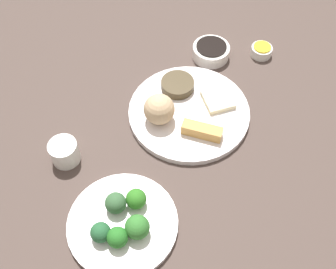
% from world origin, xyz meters
% --- Properties ---
extents(tabletop, '(2.20, 2.20, 0.02)m').
position_xyz_m(tabletop, '(0.00, 0.00, 0.01)').
color(tabletop, '#483A34').
rests_on(tabletop, ground).
extents(main_plate, '(0.29, 0.29, 0.02)m').
position_xyz_m(main_plate, '(0.04, 0.02, 0.03)').
color(main_plate, white).
rests_on(main_plate, tabletop).
extents(rice_scoop, '(0.07, 0.07, 0.07)m').
position_xyz_m(rice_scoop, '(-0.03, -0.02, 0.07)').
color(rice_scoop, tan).
rests_on(rice_scoop, main_plate).
extents(spring_roll, '(0.10, 0.04, 0.03)m').
position_xyz_m(spring_roll, '(0.07, -0.04, 0.05)').
color(spring_roll, '#CA9448').
rests_on(spring_roll, main_plate).
extents(crab_rangoon_wonton, '(0.09, 0.09, 0.01)m').
position_xyz_m(crab_rangoon_wonton, '(0.10, 0.06, 0.04)').
color(crab_rangoon_wonton, beige).
rests_on(crab_rangoon_wonton, main_plate).
extents(stir_fry_heap, '(0.08, 0.08, 0.02)m').
position_xyz_m(stir_fry_heap, '(0.00, 0.09, 0.05)').
color(stir_fry_heap, '#413620').
rests_on(stir_fry_heap, main_plate).
extents(broccoli_plate, '(0.22, 0.22, 0.01)m').
position_xyz_m(broccoli_plate, '(-0.06, -0.28, 0.03)').
color(broccoli_plate, white).
rests_on(broccoli_plate, tabletop).
extents(broccoli_floret_0, '(0.05, 0.05, 0.05)m').
position_xyz_m(broccoli_floret_0, '(-0.02, -0.30, 0.06)').
color(broccoli_floret_0, '#31732D').
rests_on(broccoli_floret_0, broccoli_plate).
extents(broccoli_floret_1, '(0.04, 0.04, 0.04)m').
position_xyz_m(broccoli_floret_1, '(-0.08, -0.25, 0.06)').
color(broccoli_floret_1, '#355D37').
rests_on(broccoli_floret_1, broccoli_plate).
extents(broccoli_floret_2, '(0.04, 0.04, 0.04)m').
position_xyz_m(broccoli_floret_2, '(-0.09, -0.32, 0.05)').
color(broccoli_floret_2, '#245932').
rests_on(broccoli_floret_2, broccoli_plate).
extents(broccoli_floret_3, '(0.04, 0.04, 0.04)m').
position_xyz_m(broccoli_floret_3, '(-0.04, -0.24, 0.06)').
color(broccoli_floret_3, '#2E7521').
rests_on(broccoli_floret_3, broccoli_plate).
extents(broccoli_floret_5, '(0.04, 0.04, 0.04)m').
position_xyz_m(broccoli_floret_5, '(-0.06, -0.32, 0.05)').
color(broccoli_floret_5, '#256C24').
rests_on(broccoli_floret_5, broccoli_plate).
extents(soy_sauce_bowl, '(0.10, 0.10, 0.03)m').
position_xyz_m(soy_sauce_bowl, '(0.07, 0.23, 0.04)').
color(soy_sauce_bowl, white).
rests_on(soy_sauce_bowl, tabletop).
extents(soy_sauce_bowl_liquid, '(0.08, 0.08, 0.00)m').
position_xyz_m(soy_sauce_bowl_liquid, '(0.07, 0.23, 0.06)').
color(soy_sauce_bowl_liquid, black).
rests_on(soy_sauce_bowl_liquid, soy_sauce_bowl).
extents(sauce_ramekin_hot_mustard, '(0.06, 0.06, 0.03)m').
position_xyz_m(sauce_ramekin_hot_mustard, '(0.20, 0.26, 0.03)').
color(sauce_ramekin_hot_mustard, white).
rests_on(sauce_ramekin_hot_mustard, tabletop).
extents(sauce_ramekin_hot_mustard_liquid, '(0.05, 0.05, 0.00)m').
position_xyz_m(sauce_ramekin_hot_mustard_liquid, '(0.20, 0.26, 0.05)').
color(sauce_ramekin_hot_mustard_liquid, yellow).
rests_on(sauce_ramekin_hot_mustard_liquid, sauce_ramekin_hot_mustard).
extents(teacup, '(0.06, 0.06, 0.05)m').
position_xyz_m(teacup, '(-0.22, -0.15, 0.05)').
color(teacup, silver).
rests_on(teacup, tabletop).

